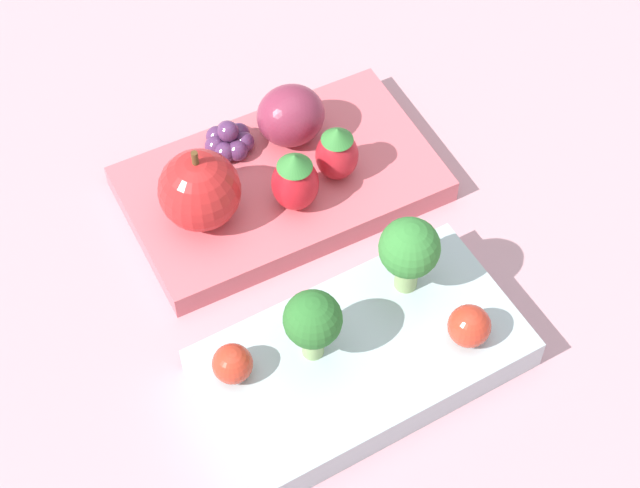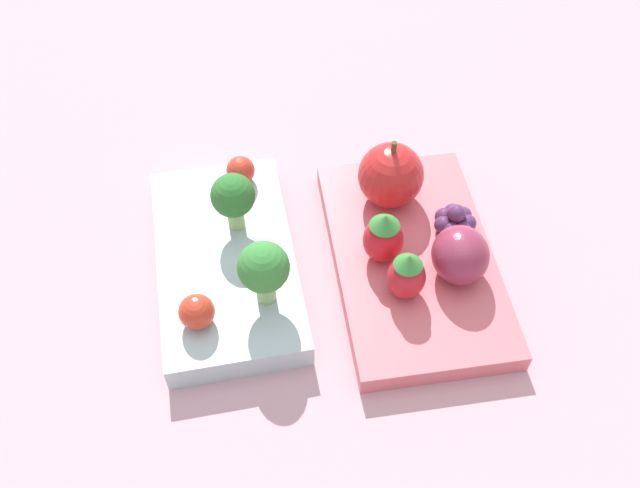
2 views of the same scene
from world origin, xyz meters
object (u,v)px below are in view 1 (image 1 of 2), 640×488
object	(u,v)px
cherry_tomato_0	(469,326)
bento_box_fruit	(283,183)
broccoli_floret_0	(313,321)
broccoli_floret_1	(409,250)
apple	(200,190)
strawberry_1	(337,153)
grape_cluster	(229,140)
cherry_tomato_1	(232,364)
strawberry_0	(291,182)
plum	(291,116)
bento_box_savoury	(362,358)

from	to	relation	value
cherry_tomato_0	bento_box_fruit	bearing A→B (deg)	-73.11
broccoli_floret_0	cherry_tomato_0	xyz separation A→B (m)	(-0.09, 0.03, -0.02)
broccoli_floret_1	apple	size ratio (longest dim) A/B	0.91
bento_box_fruit	broccoli_floret_0	world-z (taller)	broccoli_floret_0
bento_box_fruit	broccoli_floret_1	size ratio (longest dim) A/B	3.76
strawberry_1	cherry_tomato_0	bearing A→B (deg)	96.09
strawberry_1	grape_cluster	size ratio (longest dim) A/B	1.29
broccoli_floret_0	cherry_tomato_0	world-z (taller)	broccoli_floret_0
broccoli_floret_0	cherry_tomato_0	size ratio (longest dim) A/B	2.02
cherry_tomato_0	strawberry_1	size ratio (longest dim) A/B	0.59
cherry_tomato_0	cherry_tomato_1	size ratio (longest dim) A/B	1.08
strawberry_0	grape_cluster	bearing A→B (deg)	-71.87
cherry_tomato_1	apple	xyz separation A→B (m)	(-0.02, -0.12, 0.01)
apple	strawberry_0	bearing A→B (deg)	165.94
bento_box_fruit	strawberry_0	xyz separation A→B (m)	(0.00, 0.03, 0.03)
plum	strawberry_1	bearing A→B (deg)	109.07
apple	broccoli_floret_0	bearing A→B (deg)	100.52
bento_box_savoury	cherry_tomato_0	distance (m)	0.07
strawberry_1	plum	bearing A→B (deg)	-70.93
bento_box_savoury	broccoli_floret_1	size ratio (longest dim) A/B	3.53
cherry_tomato_1	plum	distance (m)	0.19
broccoli_floret_0	broccoli_floret_1	size ratio (longest dim) A/B	0.92
broccoli_floret_0	strawberry_1	xyz separation A→B (m)	(-0.07, -0.12, -0.02)
apple	strawberry_0	xyz separation A→B (m)	(-0.06, 0.01, -0.00)
broccoli_floret_0	plum	world-z (taller)	broccoli_floret_0
bento_box_fruit	cherry_tomato_1	world-z (taller)	cherry_tomato_1
apple	cherry_tomato_1	bearing A→B (deg)	78.25
bento_box_fruit	plum	distance (m)	0.05
broccoli_floret_1	grape_cluster	distance (m)	0.16
cherry_tomato_0	strawberry_0	size ratio (longest dim) A/B	0.54
strawberry_0	cherry_tomato_1	bearing A→B (deg)	52.31
broccoli_floret_1	plum	xyz separation A→B (m)	(0.01, -0.14, -0.02)
apple	strawberry_1	size ratio (longest dim) A/B	1.42
strawberry_0	bento_box_fruit	bearing A→B (deg)	-98.01
bento_box_fruit	grape_cluster	size ratio (longest dim) A/B	6.27
bento_box_savoury	broccoli_floret_1	world-z (taller)	broccoli_floret_1
bento_box_savoury	strawberry_1	xyz separation A→B (m)	(-0.04, -0.13, 0.03)
bento_box_fruit	plum	world-z (taller)	plum
strawberry_0	strawberry_1	xyz separation A→B (m)	(-0.04, -0.01, -0.00)
apple	strawberry_1	world-z (taller)	apple
cherry_tomato_0	grape_cluster	size ratio (longest dim) A/B	0.76
grape_cluster	cherry_tomato_0	bearing A→B (deg)	110.18
bento_box_fruit	strawberry_1	bearing A→B (deg)	158.24
cherry_tomato_0	grape_cluster	world-z (taller)	cherry_tomato_0
bento_box_fruit	apple	distance (m)	0.07
bento_box_savoury	cherry_tomato_0	world-z (taller)	cherry_tomato_0
apple	grape_cluster	xyz separation A→B (m)	(-0.04, -0.05, -0.02)
cherry_tomato_0	apple	size ratio (longest dim) A/B	0.41
broccoli_floret_0	plum	bearing A→B (deg)	-108.84
bento_box_fruit	plum	size ratio (longest dim) A/B	4.57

